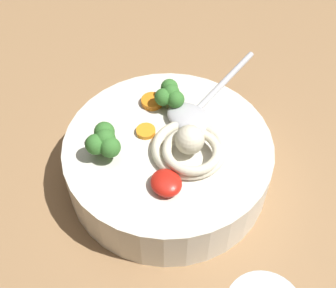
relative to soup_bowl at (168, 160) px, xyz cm
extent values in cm
cube|color=#936D47|center=(2.28, -1.34, -5.41)|extent=(111.33, 111.33, 4.12)
cylinder|color=silver|center=(0.00, 0.00, -0.11)|extent=(25.06, 25.06, 6.49)
cylinder|color=#B27A33|center=(0.00, 0.00, 0.15)|extent=(22.06, 22.06, 5.97)
torus|color=beige|center=(2.78, 1.46, 3.74)|extent=(8.80, 8.80, 1.21)
torus|color=beige|center=(3.35, 1.09, 4.71)|extent=(9.42, 9.42, 1.09)
sphere|color=beige|center=(2.78, 1.46, 5.32)|extent=(3.41, 3.41, 3.41)
ellipsoid|color=#B7B7BC|center=(-1.63, 4.07, 3.94)|extent=(7.20, 6.31, 1.60)
cylinder|color=#B7B7BC|center=(-4.41, 11.04, 3.94)|extent=(6.30, 14.23, 0.80)
ellipsoid|color=red|center=(5.14, -3.41, 3.97)|extent=(3.72, 3.35, 1.67)
cylinder|color=#7A9E60|center=(-5.17, 3.61, 3.73)|extent=(1.12, 1.12, 1.20)
sphere|color=#38752D|center=(-5.17, 3.61, 5.43)|extent=(2.19, 2.19, 2.19)
sphere|color=#38752D|center=(-4.07, 3.61, 5.23)|extent=(2.19, 2.19, 2.19)
sphere|color=#38752D|center=(-6.16, 4.00, 5.33)|extent=(2.19, 2.19, 2.19)
sphere|color=#38752D|center=(-5.17, 2.51, 5.27)|extent=(2.19, 2.19, 2.19)
cylinder|color=#7A9E60|center=(-2.55, -6.71, 3.79)|extent=(1.22, 1.22, 1.30)
sphere|color=#38752D|center=(-2.55, -6.71, 5.63)|extent=(2.39, 2.39, 2.39)
sphere|color=#38752D|center=(-1.36, -6.71, 5.41)|extent=(2.39, 2.39, 2.39)
sphere|color=#38752D|center=(-3.64, -6.27, 5.52)|extent=(2.39, 2.39, 2.39)
sphere|color=#38752D|center=(-2.55, -7.90, 5.46)|extent=(2.39, 2.39, 2.39)
cylinder|color=orange|center=(-2.91, -1.36, 3.41)|extent=(2.33, 2.33, 0.56)
cylinder|color=orange|center=(-6.80, 1.82, 3.50)|extent=(2.78, 2.78, 0.73)
camera|label=1|loc=(29.23, -18.04, 44.41)|focal=48.64mm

